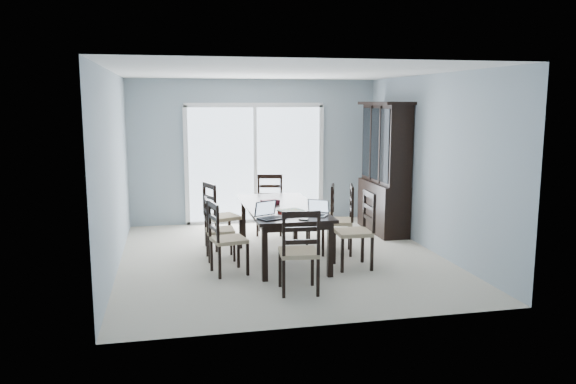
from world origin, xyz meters
The scene contains 24 objects.
floor centered at (0.00, 0.00, 0.00)m, with size 5.00×5.00×0.00m, color beige.
ceiling centered at (0.00, 0.00, 2.60)m, with size 5.00×5.00×0.00m, color white.
back_wall centered at (0.00, 2.50, 1.30)m, with size 4.50×0.02×2.60m, color #8F9FAA.
wall_left centered at (-2.25, 0.00, 1.30)m, with size 0.02×5.00×2.60m, color #8F9FAA.
wall_right centered at (2.25, 0.00, 1.30)m, with size 0.02×5.00×2.60m, color #8F9FAA.
balcony centered at (0.00, 3.50, -0.05)m, with size 4.50×2.00×0.10m, color gray.
railing centered at (0.00, 4.50, 0.55)m, with size 4.50×0.06×1.10m, color #99999E.
dining_table centered at (0.00, 0.00, 0.67)m, with size 1.00×2.20×0.75m.
china_hutch centered at (2.02, 1.25, 1.07)m, with size 0.50×1.38×2.20m.
sliding_door centered at (0.00, 2.48, 1.09)m, with size 2.52×0.05×2.18m.
chair_left_near centered at (-0.91, -0.60, 0.58)m, with size 0.50×0.49×1.09m.
chair_left_mid centered at (-0.95, 0.11, 0.54)m, with size 0.40×0.39×1.01m.
chair_left_far centered at (-0.86, 0.71, 0.61)m, with size 0.57×0.56×1.16m.
chair_right_near centered at (0.93, -0.67, 0.63)m, with size 0.47×0.46×1.18m.
chair_right_mid centered at (0.93, 0.05, 0.62)m, with size 0.55×0.54×1.17m.
chair_right_far centered at (0.84, 0.69, 0.56)m, with size 0.52×0.52×1.07m.
chair_end_near centered at (-0.11, -1.56, 0.61)m, with size 0.47×0.48×1.16m.
chair_end_far centered at (0.10, 1.57, 0.60)m, with size 0.51×0.52×1.13m.
laptop_dark centered at (-0.30, -0.84, 0.80)m, with size 0.38×0.33×0.22m.
laptop_silver centered at (0.29, -0.76, 0.80)m, with size 0.35×0.33×0.20m.
book_stack centered at (0.00, -0.55, 0.77)m, with size 0.35×0.31×0.05m.
cell_phone centered at (0.07, -1.00, 0.76)m, with size 0.12×0.05×0.01m, color black.
game_box centered at (-0.14, 0.16, 0.78)m, with size 0.25×0.13×0.06m, color #4A0E1C.
hot_tub centered at (-0.55, 3.69, 0.45)m, with size 1.88×1.71×0.90m.
Camera 1 is at (-1.53, -7.61, 2.21)m, focal length 35.00 mm.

